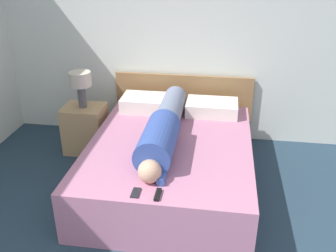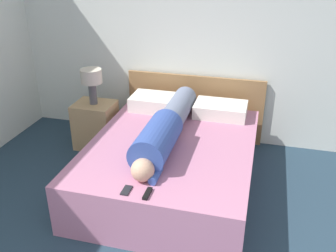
{
  "view_description": "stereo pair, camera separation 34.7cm",
  "coord_description": "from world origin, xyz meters",
  "views": [
    {
      "loc": [
        0.27,
        -0.61,
        2.26
      ],
      "look_at": [
        -0.19,
        2.49,
        0.75
      ],
      "focal_mm": 40.0,
      "sensor_mm": 36.0,
      "label": 1
    },
    {
      "loc": [
        0.61,
        -0.54,
        2.26
      ],
      "look_at": [
        -0.19,
        2.49,
        0.75
      ],
      "focal_mm": 40.0,
      "sensor_mm": 36.0,
      "label": 2
    }
  ],
  "objects": [
    {
      "name": "headboard",
      "position": [
        -0.19,
        3.78,
        0.42
      ],
      "size": [
        1.72,
        0.04,
        0.83
      ],
      "color": "olive",
      "rests_on": "ground_plane"
    },
    {
      "name": "bed",
      "position": [
        -0.19,
        2.64,
        0.25
      ],
      "size": [
        1.6,
        2.03,
        0.5
      ],
      "color": "#B2708E",
      "rests_on": "ground_plane"
    },
    {
      "name": "table_lamp",
      "position": [
        -1.31,
        3.24,
        0.87
      ],
      "size": [
        0.25,
        0.25,
        0.42
      ],
      "color": "#4C4C51",
      "rests_on": "nightstand"
    },
    {
      "name": "person_lying",
      "position": [
        -0.26,
        2.65,
        0.65
      ],
      "size": [
        0.32,
        1.73,
        0.32
      ],
      "color": "tan",
      "rests_on": "bed"
    },
    {
      "name": "nightstand",
      "position": [
        -1.31,
        3.24,
        0.28
      ],
      "size": [
        0.47,
        0.4,
        0.57
      ],
      "color": "tan",
      "rests_on": "ground_plane"
    },
    {
      "name": "tv_remote",
      "position": [
        -0.16,
        1.75,
        0.51
      ],
      "size": [
        0.04,
        0.15,
        0.02
      ],
      "color": "black",
      "rests_on": "bed"
    },
    {
      "name": "cell_phone",
      "position": [
        -0.34,
        1.75,
        0.51
      ],
      "size": [
        0.06,
        0.13,
        0.01
      ],
      "color": "black",
      "rests_on": "bed"
    },
    {
      "name": "pillow_second",
      "position": [
        0.18,
        3.42,
        0.58
      ],
      "size": [
        0.59,
        0.39,
        0.15
      ],
      "color": "silver",
      "rests_on": "bed"
    },
    {
      "name": "wall_back",
      "position": [
        0.0,
        3.85,
        1.3
      ],
      "size": [
        6.11,
        0.06,
        2.6
      ],
      "color": "silver",
      "rests_on": "ground_plane"
    },
    {
      "name": "pillow_near_headboard",
      "position": [
        -0.57,
        3.42,
        0.59
      ],
      "size": [
        0.62,
        0.39,
        0.17
      ],
      "color": "silver",
      "rests_on": "bed"
    }
  ]
}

